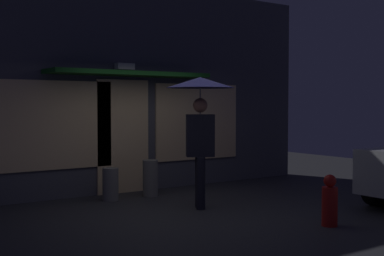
{
  "coord_description": "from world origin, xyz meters",
  "views": [
    {
      "loc": [
        -4.72,
        -6.93,
        1.72
      ],
      "look_at": [
        0.17,
        0.08,
        1.34
      ],
      "focal_mm": 49.12,
      "sensor_mm": 36.0,
      "label": 1
    }
  ],
  "objects": [
    {
      "name": "fire_hydrant",
      "position": [
        1.09,
        -2.01,
        0.34
      ],
      "size": [
        0.22,
        0.22,
        0.73
      ],
      "color": "#B21914",
      "rests_on": "ground"
    },
    {
      "name": "building_facade",
      "position": [
        0.01,
        2.34,
        2.03
      ],
      "size": [
        9.0,
        1.0,
        4.11
      ],
      "color": "#4C4C56",
      "rests_on": "ground"
    },
    {
      "name": "ground_plane",
      "position": [
        0.0,
        0.0,
        0.0
      ],
      "size": [
        18.0,
        18.0,
        0.0
      ],
      "primitive_type": "plane",
      "color": "#2D2D33"
    },
    {
      "name": "sidewalk_bollard_2",
      "position": [
        0.24,
        1.55,
        0.34
      ],
      "size": [
        0.29,
        0.29,
        0.68
      ],
      "primitive_type": "cylinder",
      "color": "slate",
      "rests_on": "ground"
    },
    {
      "name": "person_with_umbrella",
      "position": [
        0.33,
        0.08,
        1.69
      ],
      "size": [
        1.13,
        1.13,
        2.17
      ],
      "rotation": [
        0.0,
        0.0,
        -0.52
      ],
      "color": "black",
      "rests_on": "ground"
    },
    {
      "name": "sidewalk_bollard",
      "position": [
        -0.59,
        1.54,
        0.29
      ],
      "size": [
        0.29,
        0.29,
        0.59
      ],
      "primitive_type": "cylinder",
      "color": "slate",
      "rests_on": "ground"
    }
  ]
}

